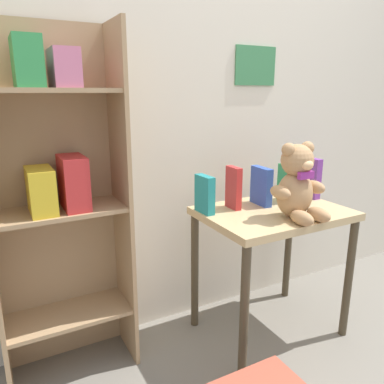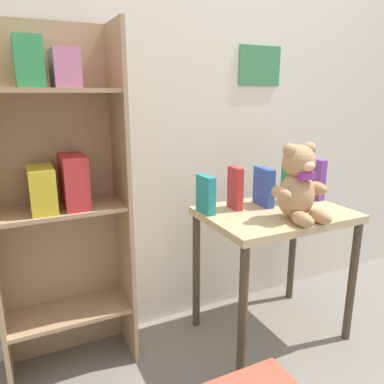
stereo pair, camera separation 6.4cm
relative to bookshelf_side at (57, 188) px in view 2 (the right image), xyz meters
name	(u,v)px [view 2 (the right image)]	position (x,y,z in m)	size (l,w,h in m)	color
wall_back	(220,88)	(0.87, 0.15, 0.41)	(4.80, 0.07, 2.50)	silver
bookshelf_side	(57,188)	(0.00, 0.00, 0.00)	(0.55, 0.27, 1.51)	tan
display_table	(275,230)	(0.97, -0.24, -0.27)	(0.70, 0.50, 0.67)	tan
teddy_bear	(299,185)	(0.98, -0.37, -0.01)	(0.26, 0.24, 0.35)	tan
book_standing_teal	(206,195)	(0.65, -0.11, -0.08)	(0.04, 0.12, 0.18)	teal
book_standing_red	(235,188)	(0.81, -0.12, -0.06)	(0.03, 0.10, 0.21)	red
book_standing_blue	(264,187)	(0.97, -0.13, -0.07)	(0.04, 0.14, 0.19)	#2D51B7
book_standing_green	(290,184)	(1.13, -0.14, -0.07)	(0.03, 0.11, 0.19)	#33934C
book_standing_purple	(313,178)	(1.29, -0.13, -0.06)	(0.04, 0.15, 0.22)	purple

